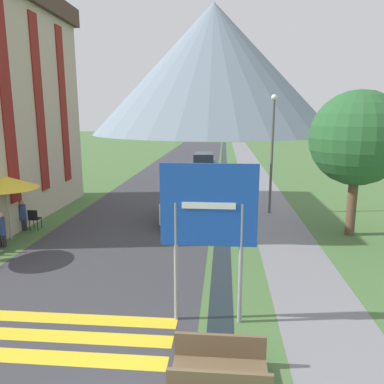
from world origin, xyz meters
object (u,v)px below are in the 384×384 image
(road_sign, at_px, (209,219))
(parked_car_near, at_px, (187,200))
(footbridge, at_px, (220,373))
(cafe_umbrella_middle_yellow, at_px, (6,182))
(parked_car_far, at_px, (204,165))
(cafe_chair_far_left, at_px, (34,218))
(person_seated_far, at_px, (22,214))
(tree_by_path, at_px, (358,138))
(streetlamp, at_px, (272,145))
(person_seated_near, at_px, (1,228))

(road_sign, distance_m, parked_car_near, 8.57)
(footbridge, xyz_separation_m, cafe_umbrella_middle_yellow, (-7.98, 7.16, 1.96))
(road_sign, height_order, cafe_umbrella_middle_yellow, road_sign)
(parked_car_far, bearing_deg, road_sign, -86.68)
(cafe_chair_far_left, relative_size, person_seated_far, 0.67)
(parked_car_far, height_order, cafe_chair_far_left, parked_car_far)
(road_sign, xyz_separation_m, cafe_umbrella_middle_yellow, (-7.68, 5.10, -0.24))
(cafe_chair_far_left, relative_size, cafe_umbrella_middle_yellow, 0.35)
(cafe_umbrella_middle_yellow, xyz_separation_m, tree_by_path, (12.95, 1.64, 1.57))
(footbridge, distance_m, cafe_umbrella_middle_yellow, 10.90)
(cafe_chair_far_left, distance_m, person_seated_far, 0.48)
(parked_car_near, distance_m, streetlamp, 4.75)
(cafe_chair_far_left, xyz_separation_m, person_seated_near, (-0.16, -2.04, 0.20))
(parked_car_far, height_order, tree_by_path, tree_by_path)
(road_sign, bearing_deg, person_seated_far, 141.59)
(cafe_chair_far_left, bearing_deg, person_seated_near, -70.27)
(streetlamp, bearing_deg, tree_by_path, -48.92)
(parked_car_near, distance_m, cafe_chair_far_left, 6.41)
(parked_car_far, bearing_deg, footbridge, -86.23)
(footbridge, height_order, person_seated_far, person_seated_far)
(cafe_chair_far_left, height_order, person_seated_far, person_seated_far)
(footbridge, bearing_deg, streetlamp, 79.41)
(footbridge, relative_size, cafe_chair_far_left, 2.00)
(person_seated_far, bearing_deg, cafe_umbrella_middle_yellow, -84.12)
(streetlamp, bearing_deg, parked_car_near, -157.98)
(person_seated_far, height_order, tree_by_path, tree_by_path)
(parked_car_near, relative_size, cafe_umbrella_middle_yellow, 1.66)
(parked_car_near, bearing_deg, footbridge, -81.25)
(person_seated_near, distance_m, tree_by_path, 13.37)
(streetlamp, bearing_deg, footbridge, -100.59)
(tree_by_path, bearing_deg, cafe_chair_far_left, -177.95)
(parked_car_far, distance_m, person_seated_far, 15.47)
(person_seated_near, relative_size, person_seated_far, 1.01)
(parked_car_near, xyz_separation_m, parked_car_far, (0.13, 11.83, 0.00))
(footbridge, relative_size, person_seated_near, 1.32)
(road_sign, bearing_deg, cafe_umbrella_middle_yellow, 146.40)
(road_sign, xyz_separation_m, footbridge, (0.30, -2.06, -2.20))
(cafe_chair_far_left, distance_m, tree_by_path, 13.04)
(person_seated_near, relative_size, tree_by_path, 0.23)
(footbridge, relative_size, streetlamp, 0.31)
(cafe_chair_far_left, xyz_separation_m, cafe_umbrella_middle_yellow, (-0.32, -1.19, 1.67))
(tree_by_path, bearing_deg, road_sign, -127.98)
(footbridge, height_order, parked_car_far, parked_car_far)
(streetlamp, bearing_deg, cafe_chair_far_left, -160.05)
(footbridge, xyz_separation_m, tree_by_path, (4.97, 8.80, 3.53))
(person_seated_near, bearing_deg, person_seated_far, 98.15)
(road_sign, bearing_deg, footbridge, -81.79)
(footbridge, bearing_deg, cafe_chair_far_left, 132.52)
(person_seated_near, bearing_deg, road_sign, -29.49)
(parked_car_near, bearing_deg, parked_car_far, 89.35)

